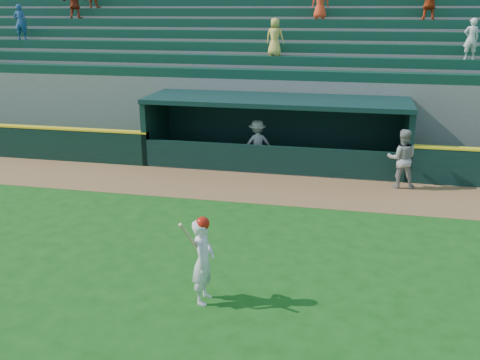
% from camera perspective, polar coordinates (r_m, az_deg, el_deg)
% --- Properties ---
extents(ground, '(120.00, 120.00, 0.00)m').
position_cam_1_polar(ground, '(12.76, -1.55, -7.73)').
color(ground, '#154912').
rests_on(ground, ground).
extents(warning_track, '(40.00, 3.00, 0.01)m').
position_cam_1_polar(warning_track, '(17.21, 2.35, -0.82)').
color(warning_track, brown).
rests_on(warning_track, ground).
extents(dugout_player_front, '(0.95, 0.75, 1.90)m').
position_cam_1_polar(dugout_player_front, '(17.76, 16.88, 2.19)').
color(dugout_player_front, gray).
rests_on(dugout_player_front, ground).
extents(dugout_player_inside, '(1.27, 1.03, 1.72)m').
position_cam_1_polar(dugout_player_inside, '(19.30, 1.86, 3.89)').
color(dugout_player_inside, '#AAA9A4').
rests_on(dugout_player_inside, ground).
extents(dugout, '(9.40, 2.80, 2.46)m').
position_cam_1_polar(dugout, '(19.81, 3.98, 5.70)').
color(dugout, slate).
rests_on(dugout, ground).
extents(stands, '(34.50, 6.25, 7.08)m').
position_cam_1_polar(stands, '(24.10, 5.66, 10.34)').
color(stands, slate).
rests_on(stands, ground).
extents(batter_at_plate, '(0.54, 0.76, 1.79)m').
position_cam_1_polar(batter_at_plate, '(10.42, -3.95, -8.47)').
color(batter_at_plate, silver).
rests_on(batter_at_plate, ground).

